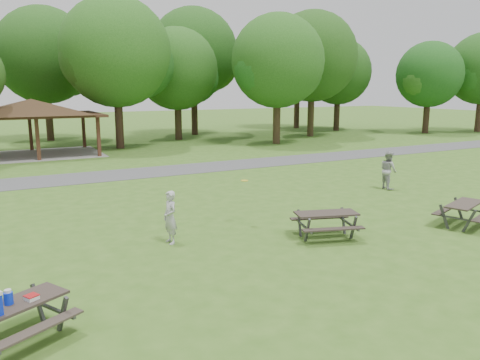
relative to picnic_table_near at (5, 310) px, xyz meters
name	(u,v)px	position (x,y,z in m)	size (l,w,h in m)	color
ground	(277,255)	(6.63, 1.68, -0.72)	(160.00, 160.00, 0.00)	#37601B
asphalt_path	(135,173)	(6.63, 15.68, -0.71)	(120.00, 3.20, 0.02)	#464649
pavilion	(32,109)	(2.63, 25.68, 2.34)	(8.60, 7.01, 3.76)	#3A2515
tree_row_e	(117,55)	(8.73, 26.71, 6.06)	(8.40, 8.00, 11.02)	black
tree_row_f	(178,71)	(14.71, 30.21, 5.12)	(7.35, 7.00, 9.55)	black
tree_row_g	(278,64)	(20.72, 23.71, 5.61)	(7.77, 7.40, 10.25)	#302215
tree_row_h	(313,59)	(26.73, 27.21, 6.31)	(8.61, 8.20, 11.37)	#322416
tree_row_i	(339,74)	(32.71, 30.71, 5.19)	(7.14, 6.80, 9.52)	black
tree_row_j	(430,76)	(38.71, 24.21, 4.84)	(6.72, 6.40, 8.96)	black
tree_deep_b	(46,58)	(4.73, 34.71, 6.17)	(8.40, 8.00, 11.13)	black
tree_deep_c	(194,56)	(17.73, 33.71, 6.72)	(8.82, 8.40, 11.90)	black
tree_deep_d	(298,64)	(30.73, 35.21, 6.31)	(8.40, 8.00, 11.27)	black
picnic_table_near	(5,310)	(0.00, 0.00, 0.00)	(2.27, 2.13, 1.25)	#2C2420
picnic_table_middle	(326,219)	(8.77, 2.30, -0.12)	(2.23, 1.99, 0.81)	#2C2420
picnic_table_far	(464,208)	(13.55, 1.15, -0.14)	(2.20, 1.98, 0.79)	#2F2722
frisbee_in_flight	(245,181)	(7.25, 4.66, 0.78)	(0.24, 0.24, 0.02)	gold
frisbee_thrower	(170,217)	(4.44, 4.02, 0.06)	(0.57, 0.37, 1.56)	#AEAFB1
frisbee_catcher	(388,170)	(15.62, 6.55, 0.14)	(0.83, 0.65, 1.71)	#A0A0A2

